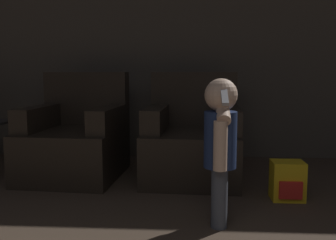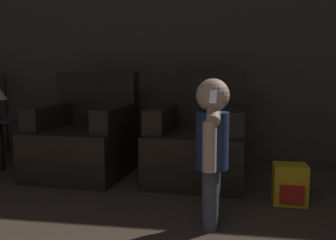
# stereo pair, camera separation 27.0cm
# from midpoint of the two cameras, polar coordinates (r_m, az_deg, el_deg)

# --- Properties ---
(wall_back) EXTENTS (8.40, 0.05, 2.60)m
(wall_back) POSITION_cam_midpoint_polar(r_m,az_deg,el_deg) (4.08, 3.22, 12.70)
(wall_back) COLOR #51493F
(wall_back) RESTS_ON ground_plane
(armchair_left) EXTENTS (0.85, 0.93, 0.92)m
(armchair_left) POSITION_cam_midpoint_polar(r_m,az_deg,el_deg) (3.45, -10.31, -2.80)
(armchair_left) COLOR black
(armchair_left) RESTS_ON ground_plane
(armchair_right) EXTENTS (0.83, 0.91, 0.92)m
(armchair_right) POSITION_cam_midpoint_polar(r_m,az_deg,el_deg) (3.26, 7.02, -3.33)
(armchair_right) COLOR black
(armchair_right) RESTS_ON ground_plane
(person_toddler) EXTENTS (0.19, 0.34, 0.88)m
(person_toddler) POSITION_cam_midpoint_polar(r_m,az_deg,el_deg) (2.20, 10.22, -3.15)
(person_toddler) COLOR #474C56
(person_toddler) RESTS_ON ground_plane
(toy_backpack) EXTENTS (0.23, 0.20, 0.28)m
(toy_backpack) POSITION_cam_midpoint_polar(r_m,az_deg,el_deg) (2.81, 20.75, -9.20)
(toy_backpack) COLOR yellow
(toy_backpack) RESTS_ON ground_plane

